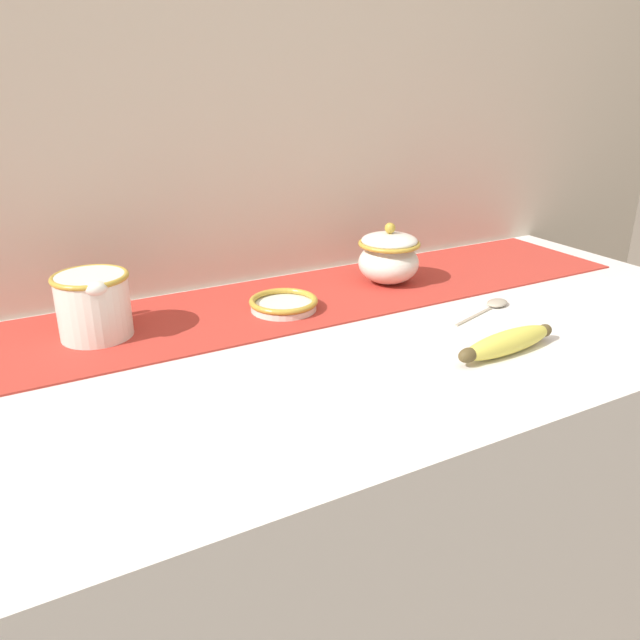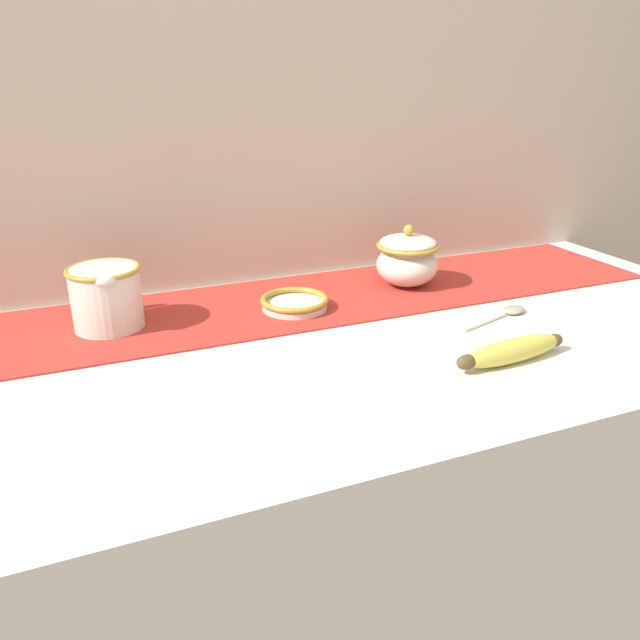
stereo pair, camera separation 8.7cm
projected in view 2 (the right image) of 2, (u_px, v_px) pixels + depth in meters
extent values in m
cube|color=silver|center=(315.00, 575.00, 1.08)|extent=(1.54, 0.64, 0.87)
cube|color=beige|center=(240.00, 98.00, 1.08)|extent=(2.34, 0.04, 2.40)
cube|color=#B23328|center=(275.00, 304.00, 1.07)|extent=(1.42, 0.27, 0.00)
cylinder|color=white|center=(107.00, 298.00, 0.95)|extent=(0.11, 0.11, 0.10)
torus|color=#B79333|center=(103.00, 270.00, 0.93)|extent=(0.11, 0.11, 0.01)
torus|color=white|center=(102.00, 281.00, 1.00)|extent=(0.05, 0.01, 0.05)
ellipsoid|color=white|center=(106.00, 281.00, 0.89)|extent=(0.03, 0.02, 0.02)
ellipsoid|color=white|center=(407.00, 265.00, 1.14)|extent=(0.11, 0.11, 0.08)
torus|color=#B79333|center=(408.00, 246.00, 1.13)|extent=(0.11, 0.11, 0.01)
ellipsoid|color=white|center=(408.00, 243.00, 1.13)|extent=(0.10, 0.10, 0.03)
sphere|color=#B79333|center=(409.00, 230.00, 1.12)|extent=(0.02, 0.02, 0.02)
cylinder|color=white|center=(295.00, 306.00, 1.04)|extent=(0.11, 0.11, 0.01)
torus|color=#B79333|center=(294.00, 300.00, 1.04)|extent=(0.11, 0.11, 0.01)
ellipsoid|color=#DBCC4C|center=(512.00, 351.00, 0.85)|extent=(0.17, 0.05, 0.03)
ellipsoid|color=brown|center=(467.00, 362.00, 0.82)|extent=(0.03, 0.02, 0.02)
ellipsoid|color=brown|center=(555.00, 340.00, 0.89)|extent=(0.03, 0.02, 0.02)
cube|color=#A89E89|center=(486.00, 323.00, 0.99)|extent=(0.10, 0.04, 0.00)
ellipsoid|color=#A89E89|center=(514.00, 310.00, 1.03)|extent=(0.05, 0.04, 0.01)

